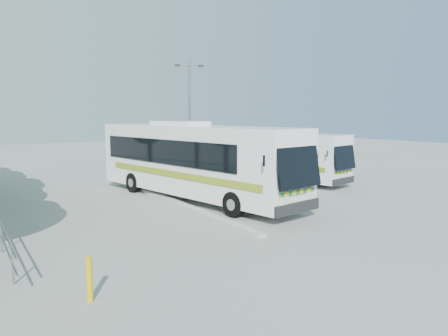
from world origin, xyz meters
TOP-DOWN VIEW (x-y plane):
  - ground at (0.00, 0.00)m, footprint 100.00×100.00m
  - kerb_divider at (-2.30, 2.00)m, footprint 0.40×16.00m
  - coach_main at (-0.99, 1.43)m, footprint 5.07×13.44m
  - coach_adjacent at (6.18, 4.65)m, footprint 4.66×11.20m
  - lamppost at (2.09, 7.74)m, footprint 1.80×0.75m
  - bollard at (-8.64, -8.00)m, footprint 0.16×0.16m

SIDE VIEW (x-z plane):
  - ground at x=0.00m, z-range 0.00..0.00m
  - kerb_divider at x=-2.30m, z-range 0.00..0.15m
  - bollard at x=-8.64m, z-range 0.00..1.05m
  - coach_adjacent at x=6.18m, z-range 0.15..3.20m
  - coach_main at x=-0.99m, z-range 0.18..3.83m
  - lamppost at x=2.09m, z-range 0.39..7.94m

